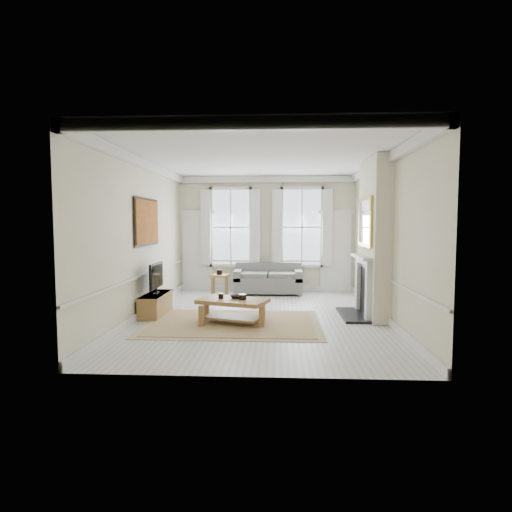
# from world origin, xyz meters

# --- Properties ---
(floor) EXTENTS (7.20, 7.20, 0.00)m
(floor) POSITION_xyz_m (0.00, 0.00, 0.00)
(floor) COLOR #B7B5AD
(floor) RESTS_ON ground
(ceiling) EXTENTS (7.20, 7.20, 0.00)m
(ceiling) POSITION_xyz_m (0.00, 0.00, 3.40)
(ceiling) COLOR white
(ceiling) RESTS_ON back_wall
(back_wall) EXTENTS (5.20, 0.00, 5.20)m
(back_wall) POSITION_xyz_m (0.00, 3.60, 1.70)
(back_wall) COLOR beige
(back_wall) RESTS_ON floor
(left_wall) EXTENTS (0.00, 7.20, 7.20)m
(left_wall) POSITION_xyz_m (-2.60, 0.00, 1.70)
(left_wall) COLOR beige
(left_wall) RESTS_ON floor
(right_wall) EXTENTS (0.00, 7.20, 7.20)m
(right_wall) POSITION_xyz_m (2.60, 0.00, 1.70)
(right_wall) COLOR beige
(right_wall) RESTS_ON floor
(window_left) EXTENTS (1.26, 0.20, 2.20)m
(window_left) POSITION_xyz_m (-1.05, 3.55, 1.90)
(window_left) COLOR #B2BCC6
(window_left) RESTS_ON back_wall
(window_right) EXTENTS (1.26, 0.20, 2.20)m
(window_right) POSITION_xyz_m (1.05, 3.55, 1.90)
(window_right) COLOR #B2BCC6
(window_right) RESTS_ON back_wall
(door_left) EXTENTS (0.90, 0.08, 2.30)m
(door_left) POSITION_xyz_m (-2.05, 3.56, 1.15)
(door_left) COLOR silver
(door_left) RESTS_ON floor
(door_right) EXTENTS (0.90, 0.08, 2.30)m
(door_right) POSITION_xyz_m (2.05, 3.56, 1.15)
(door_right) COLOR silver
(door_right) RESTS_ON floor
(painting) EXTENTS (0.05, 1.66, 1.06)m
(painting) POSITION_xyz_m (-2.56, 0.30, 2.05)
(painting) COLOR #A65C1C
(painting) RESTS_ON left_wall
(chimney_breast) EXTENTS (0.35, 1.70, 3.38)m
(chimney_breast) POSITION_xyz_m (2.43, 0.20, 1.70)
(chimney_breast) COLOR beige
(chimney_breast) RESTS_ON floor
(hearth) EXTENTS (0.55, 1.50, 0.05)m
(hearth) POSITION_xyz_m (2.00, 0.20, 0.03)
(hearth) COLOR black
(hearth) RESTS_ON floor
(fireplace) EXTENTS (0.21, 1.45, 1.33)m
(fireplace) POSITION_xyz_m (2.20, 0.20, 0.73)
(fireplace) COLOR silver
(fireplace) RESTS_ON floor
(mirror) EXTENTS (0.06, 1.26, 1.06)m
(mirror) POSITION_xyz_m (2.21, 0.20, 2.05)
(mirror) COLOR #B88E32
(mirror) RESTS_ON chimney_breast
(sofa) EXTENTS (1.92, 0.93, 0.88)m
(sofa) POSITION_xyz_m (0.07, 3.11, 0.37)
(sofa) COLOR #5E5E5C
(sofa) RESTS_ON floor
(side_table) EXTENTS (0.55, 0.55, 0.57)m
(side_table) POSITION_xyz_m (-1.30, 2.85, 0.46)
(side_table) COLOR brown
(side_table) RESTS_ON floor
(rug) EXTENTS (3.50, 2.60, 0.02)m
(rug) POSITION_xyz_m (-0.55, -0.63, 0.01)
(rug) COLOR #997C4F
(rug) RESTS_ON floor
(coffee_table) EXTENTS (1.52, 1.16, 0.50)m
(coffee_table) POSITION_xyz_m (-0.55, -0.63, 0.42)
(coffee_table) COLOR brown
(coffee_table) RESTS_ON rug
(ceramic_pot_a) EXTENTS (0.10, 0.10, 0.10)m
(ceramic_pot_a) POSITION_xyz_m (-0.80, -0.58, 0.55)
(ceramic_pot_a) COLOR black
(ceramic_pot_a) RESTS_ON coffee_table
(ceramic_pot_b) EXTENTS (0.15, 0.15, 0.11)m
(ceramic_pot_b) POSITION_xyz_m (-0.35, -0.68, 0.56)
(ceramic_pot_b) COLOR black
(ceramic_pot_b) RESTS_ON coffee_table
(bowl) EXTENTS (0.30, 0.30, 0.06)m
(bowl) POSITION_xyz_m (-0.50, -0.53, 0.53)
(bowl) COLOR black
(bowl) RESTS_ON coffee_table
(tv_stand) EXTENTS (0.42, 1.31, 0.47)m
(tv_stand) POSITION_xyz_m (-2.34, 0.11, 0.23)
(tv_stand) COLOR brown
(tv_stand) RESTS_ON floor
(tv) EXTENTS (0.08, 0.90, 0.68)m
(tv) POSITION_xyz_m (-2.32, 0.11, 0.86)
(tv) COLOR black
(tv) RESTS_ON tv_stand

